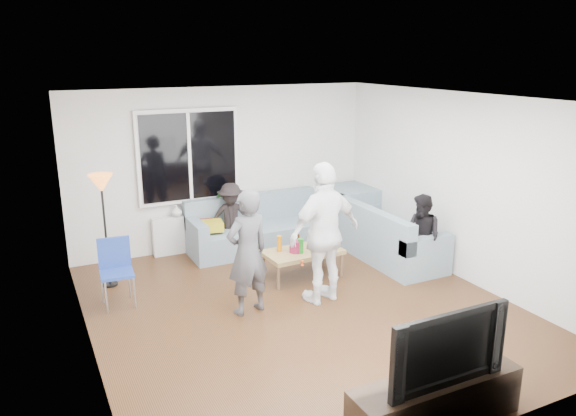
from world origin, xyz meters
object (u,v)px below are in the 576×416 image
player_right (325,233)px  floor_lamp (106,232)px  coffee_table (302,263)px  spectator_right (422,236)px  television (440,344)px  spectator_back (231,218)px  tv_console (435,402)px  sofa_back_section (259,224)px  sofa_right_section (388,232)px  player_left (248,253)px  side_chair (117,274)px

player_right → floor_lamp: bearing=-45.2°
coffee_table → spectator_right: bearing=-24.8°
coffee_table → television: bearing=-98.3°
spectator_back → tv_console: (0.05, -4.80, -0.35)m
floor_lamp → spectator_right: size_ratio=1.30×
sofa_back_section → television: (-0.41, -4.77, 0.35)m
sofa_back_section → sofa_right_section: size_ratio=1.15×
coffee_table → television: 3.49m
player_right → tv_console: bearing=71.7°
sofa_right_section → player_left: size_ratio=1.28×
sofa_right_section → coffee_table: 1.56m
side_chair → player_left: 1.71m
spectator_right → floor_lamp: bearing=-116.7°
player_right → television: 2.63m
player_left → player_right: bearing=162.6°
floor_lamp → spectator_back: 2.05m
floor_lamp → spectator_right: floor_lamp is taller
side_chair → player_right: bearing=-18.0°
player_left → television: size_ratio=1.35×
side_chair → player_right: (2.42, -1.00, 0.48)m
sofa_back_section → player_left: player_left is taller
player_right → coffee_table: bearing=-107.9°
player_left → spectator_right: 2.66m
player_right → television: bearing=71.7°
floor_lamp → player_left: size_ratio=1.00×
floor_lamp → tv_console: floor_lamp is taller
coffee_table → sofa_back_section: bearing=93.6°
sofa_right_section → spectator_back: spectator_back is taller
floor_lamp → television: bearing=-64.7°
tv_console → sofa_back_section: bearing=85.1°
player_right → spectator_back: (-0.44, 2.20, -0.34)m
player_left → tv_console: (0.62, -2.71, -0.56)m
sofa_back_section → tv_console: sofa_back_section is taller
player_left → tv_console: size_ratio=0.98×
coffee_table → floor_lamp: (-2.53, 0.90, 0.58)m
tv_console → television: (0.00, 0.00, 0.55)m
coffee_table → tv_console: size_ratio=0.69×
sofa_right_section → side_chair: (-4.07, 0.11, 0.01)m
sofa_right_section → side_chair: 4.07m
coffee_table → television: (-0.50, -3.41, 0.57)m
sofa_right_section → spectator_right: bearing=-180.0°
spectator_back → sofa_right_section: bearing=-13.8°
television → spectator_right: bearing=53.0°
sofa_right_section → spectator_back: size_ratio=1.75×
player_left → television: bearing=91.9°
sofa_back_section → spectator_right: bearing=-51.9°
sofa_back_section → side_chair: 2.71m
floor_lamp → tv_console: bearing=-64.7°
sofa_right_section → television: 4.06m
spectator_right → tv_console: bearing=-42.1°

